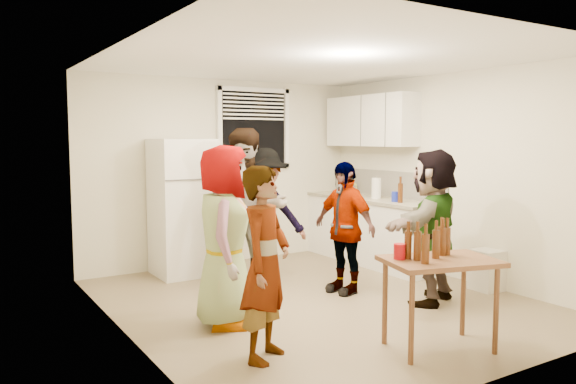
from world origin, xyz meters
TOP-DOWN VIEW (x-y plane):
  - room at (0.00, 0.00)m, footprint 4.00×4.50m
  - window at (0.45, 2.21)m, footprint 1.12×0.10m
  - refrigerator at (-0.75, 1.88)m, footprint 0.70×0.70m
  - counter_lower at (1.70, 1.15)m, footprint 0.60×2.20m
  - countertop at (1.70, 1.15)m, footprint 0.64×2.22m
  - backsplash at (1.99, 1.15)m, footprint 0.03×2.20m
  - upper_cabinets at (1.83, 1.35)m, footprint 0.34×1.60m
  - kettle at (1.65, 1.58)m, footprint 0.27×0.23m
  - paper_towel at (1.68, 1.03)m, footprint 0.13×0.13m
  - wine_bottle at (1.75, 1.92)m, footprint 0.08×0.08m
  - beer_bottle_counter at (1.60, 0.49)m, footprint 0.06×0.06m
  - blue_cup at (1.61, 0.59)m, footprint 0.10×0.10m
  - picture_frame at (1.92, 1.84)m, footprint 0.02×0.18m
  - trash_bin at (1.88, -0.65)m, footprint 0.33×0.33m
  - serving_table at (0.06, -1.62)m, footprint 1.01×0.80m
  - beer_bottle_table at (-0.16, -1.47)m, footprint 0.06×0.06m
  - red_cup at (-0.23, -1.45)m, footprint 0.09×0.09m
  - guest_grey at (-1.16, -0.16)m, footprint 1.83×1.51m
  - guest_stripe at (-1.23, -1.04)m, footprint 1.34×1.53m
  - guest_back_left at (-0.36, 0.86)m, footprint 1.58×2.03m
  - guest_back_right at (-0.14, 0.92)m, footprint 1.37×1.79m
  - guest_black at (0.45, 0.14)m, footprint 1.57×1.06m
  - guest_orange at (0.99, -0.65)m, footprint 2.01×2.07m

SIDE VIEW (x-z plane):
  - room at x=0.00m, z-range -1.25..1.25m
  - serving_table at x=0.06m, z-range -0.37..0.37m
  - guest_grey at x=-1.16m, z-range -0.26..0.26m
  - guest_stripe at x=-1.23m, z-range -0.18..0.18m
  - guest_back_left at x=-0.36m, z-range -0.35..0.35m
  - guest_back_right at x=-0.14m, z-range -0.30..0.30m
  - guest_black at x=0.45m, z-range -0.18..0.18m
  - guest_orange at x=0.99m, z-range -0.24..0.24m
  - trash_bin at x=1.88m, z-range 0.02..0.48m
  - counter_lower at x=1.70m, z-range 0.00..0.86m
  - beer_bottle_table at x=-0.16m, z-range 0.63..0.86m
  - red_cup at x=-0.23m, z-range 0.68..0.81m
  - refrigerator at x=-0.75m, z-range 0.00..1.70m
  - countertop at x=1.70m, z-range 0.86..0.90m
  - wine_bottle at x=1.75m, z-range 0.74..1.06m
  - kettle at x=1.65m, z-range 0.80..1.00m
  - paper_towel at x=1.68m, z-range 0.76..1.04m
  - beer_bottle_counter at x=1.60m, z-range 0.78..1.02m
  - blue_cup at x=1.61m, z-range 0.83..0.97m
  - picture_frame at x=1.92m, z-range 0.90..1.05m
  - backsplash at x=1.99m, z-range 0.90..1.26m
  - window at x=0.45m, z-range 1.32..2.38m
  - upper_cabinets at x=1.83m, z-range 1.60..2.30m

